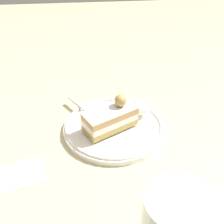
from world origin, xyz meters
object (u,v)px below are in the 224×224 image
whipped_cream_dollop (141,108)px  folded_napkin (9,178)px  dessert_plate (112,127)px  cake_slice (111,117)px  fork (84,109)px

whipped_cream_dollop → folded_napkin: whipped_cream_dollop is taller
dessert_plate → whipped_cream_dollop: (0.03, -0.07, 0.02)m
dessert_plate → cake_slice: (-0.01, 0.00, 0.03)m
whipped_cream_dollop → folded_napkin: (-0.14, 0.26, -0.03)m
whipped_cream_dollop → cake_slice: bearing=117.9°
whipped_cream_dollop → fork: whipped_cream_dollop is taller
fork → whipped_cream_dollop: bearing=-103.4°
dessert_plate → fork: size_ratio=1.94×
cake_slice → dessert_plate: bearing=-22.9°
dessert_plate → folded_napkin: bearing=119.6°
cake_slice → fork: cake_slice is taller
fork → folded_napkin: fork is taller
dessert_plate → whipped_cream_dollop: 0.08m
dessert_plate → folded_napkin: dessert_plate is taller
dessert_plate → folded_napkin: (-0.11, 0.19, -0.01)m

